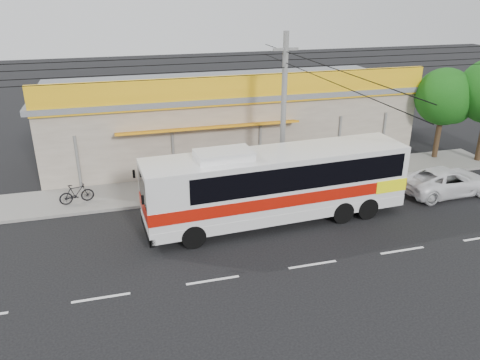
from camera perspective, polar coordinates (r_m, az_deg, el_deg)
The scene contains 10 objects.
ground at distance 20.79m, azimuth 6.08°, elevation -6.62°, with size 120.00×120.00×0.00m, color black.
sidewalk at distance 25.86m, azimuth 1.32°, elevation -0.23°, with size 30.00×3.20×0.15m, color gray.
lane_markings at distance 18.83m, azimuth 8.84°, elevation -10.16°, with size 50.00×0.12×0.01m, color silver, non-canonical shape.
storefront_building at distance 30.21m, azimuth -1.67°, elevation 7.61°, with size 22.60×9.20×5.70m.
coach_bus at distance 21.13m, azimuth 5.05°, elevation -0.09°, with size 12.16×3.24×3.71m.
motorbike_red at distance 23.59m, azimuth -9.08°, elevation -1.31°, with size 0.67×1.93×1.01m, color maroon.
motorbike_dark at distance 24.38m, azimuth -19.31°, elevation -1.56°, with size 0.47×1.67×1.01m, color black.
white_car at distance 26.67m, azimuth 23.92°, elevation -0.12°, with size 2.28×4.94×1.37m, color white.
utility_pole at distance 22.73m, azimuth 5.54°, elevation 14.05°, with size 34.00×14.00×8.20m.
tree_near at distance 31.03m, azimuth 23.82°, elevation 9.04°, with size 3.42×3.42×5.67m.
Camera 1 is at (-6.89, -16.82, 10.09)m, focal length 35.00 mm.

